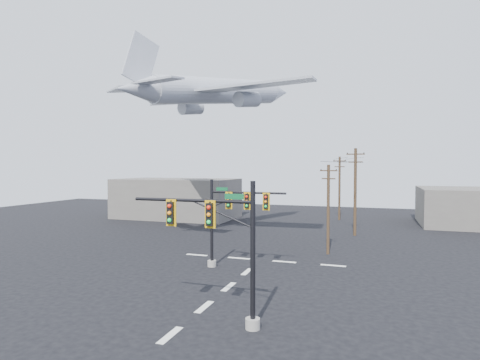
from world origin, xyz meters
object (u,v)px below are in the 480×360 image
(utility_pole_a, at_px, (328,208))
(airliner, at_px, (219,92))
(utility_pole_c, at_px, (339,187))
(signal_mast_far, at_px, (229,219))
(signal_mast_near, at_px, (225,248))
(utility_pole_b, at_px, (355,190))

(utility_pole_a, distance_m, airliner, 17.97)
(utility_pole_c, distance_m, airliner, 25.12)
(airliner, bearing_deg, signal_mast_far, -131.24)
(utility_pole_c, bearing_deg, utility_pole_a, -74.71)
(signal_mast_near, bearing_deg, utility_pole_b, 80.41)
(utility_pole_a, xyz_separation_m, utility_pole_b, (1.85, 10.90, 1.00))
(utility_pole_b, bearing_deg, signal_mast_near, -101.12)
(signal_mast_near, height_order, utility_pole_b, utility_pole_b)
(signal_mast_near, height_order, utility_pole_c, utility_pole_c)
(utility_pole_b, bearing_deg, signal_mast_far, -116.51)
(utility_pole_c, relative_size, airliner, 0.38)
(signal_mast_far, height_order, utility_pole_a, utility_pole_a)
(signal_mast_near, relative_size, airliner, 0.29)
(utility_pole_b, height_order, airliner, airliner)
(utility_pole_b, xyz_separation_m, utility_pole_c, (-2.83, 13.12, -0.33))
(utility_pole_b, relative_size, airliner, 0.41)
(utility_pole_a, xyz_separation_m, airliner, (-12.51, 4.79, 11.97))
(signal_mast_near, xyz_separation_m, utility_pole_a, (3.07, 18.19, 0.35))
(utility_pole_b, bearing_deg, utility_pole_a, -101.16)
(signal_mast_near, distance_m, utility_pole_c, 42.28)
(airliner, bearing_deg, utility_pole_a, -87.17)
(signal_mast_far, distance_m, utility_pole_c, 32.13)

